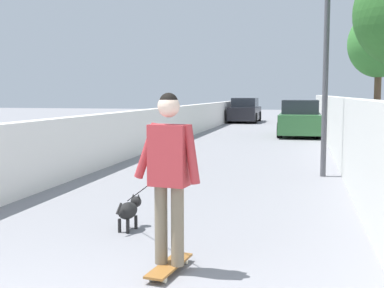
# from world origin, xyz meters

# --- Properties ---
(ground_plane) EXTENTS (80.00, 80.00, 0.00)m
(ground_plane) POSITION_xyz_m (14.00, 0.00, 0.00)
(ground_plane) COLOR gray
(wall_left) EXTENTS (48.00, 0.30, 1.31)m
(wall_left) POSITION_xyz_m (12.00, 2.92, 0.66)
(wall_left) COLOR silver
(wall_left) RESTS_ON ground
(fence_right) EXTENTS (48.00, 0.30, 1.71)m
(fence_right) POSITION_xyz_m (12.00, -2.92, 0.85)
(fence_right) COLOR silver
(fence_right) RESTS_ON ground
(tree_right_mid) EXTENTS (1.83, 1.83, 4.28)m
(tree_right_mid) POSITION_xyz_m (13.00, -4.06, 3.25)
(tree_right_mid) COLOR brown
(tree_right_mid) RESTS_ON ground
(lamp_post) EXTENTS (0.36, 0.36, 4.42)m
(lamp_post) POSITION_xyz_m (8.38, -2.37, 3.02)
(lamp_post) COLOR #4C4C51
(lamp_post) RESTS_ON ground
(skateboard) EXTENTS (0.82, 0.31, 0.08)m
(skateboard) POSITION_xyz_m (1.99, -0.64, 0.07)
(skateboard) COLOR brown
(skateboard) RESTS_ON ground
(person_skateboarder) EXTENTS (0.27, 0.72, 1.73)m
(person_skateboarder) POSITION_xyz_m (1.99, -0.64, 1.10)
(person_skateboarder) COLOR #726651
(person_skateboarder) RESTS_ON skateboard
(dog) EXTENTS (1.67, 1.08, 1.06)m
(dog) POSITION_xyz_m (3.38, 0.29, 0.28)
(dog) COLOR black
(dog) RESTS_ON ground
(car_near) EXTENTS (4.11, 1.80, 1.54)m
(car_near) POSITION_xyz_m (18.98, -1.77, 0.71)
(car_near) COLOR #336B38
(car_near) RESTS_ON ground
(car_far) EXTENTS (4.39, 1.80, 1.54)m
(car_far) POSITION_xyz_m (28.82, 1.77, 0.72)
(car_far) COLOR black
(car_far) RESTS_ON ground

